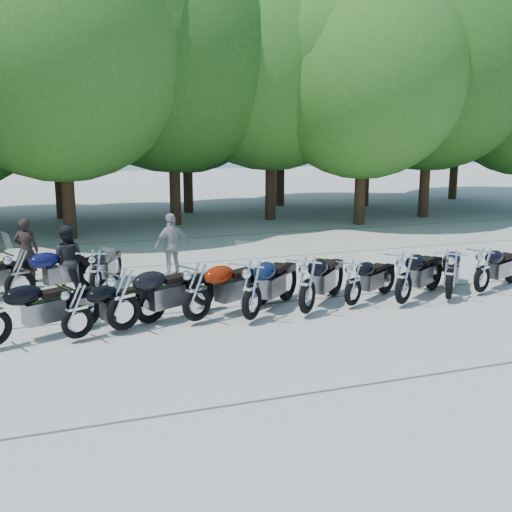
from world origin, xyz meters
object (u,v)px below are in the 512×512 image
object	(u,v)px
motorcycle_2	(123,297)
rider_1	(67,260)
motorcycle_11	(19,274)
motorcycle_12	(95,271)
motorcycle_7	(404,276)
motorcycle_9	(483,269)
motorcycle_4	(252,288)
rider_2	(172,246)
motorcycle_8	(450,273)
motorcycle_6	(353,281)
motorcycle_5	(307,283)
motorcycle_1	(77,309)
rider_3	(26,250)
motorcycle_3	(197,290)

from	to	relation	value
motorcycle_2	rider_1	world-z (taller)	rider_1
motorcycle_11	motorcycle_12	size ratio (longest dim) A/B	1.12
motorcycle_7	motorcycle_9	xyz separation A→B (m)	(2.25, 0.24, -0.05)
motorcycle_4	rider_2	distance (m)	4.28
motorcycle_7	rider_2	bearing A→B (deg)	11.06
motorcycle_8	rider_2	bearing A→B (deg)	1.82
motorcycle_6	motorcycle_12	world-z (taller)	motorcycle_12
motorcycle_5	motorcycle_6	distance (m)	1.20
motorcycle_1	motorcycle_12	world-z (taller)	motorcycle_12
motorcycle_12	motorcycle_1	bearing A→B (deg)	101.69
motorcycle_1	rider_2	distance (m)	4.92
motorcycle_2	motorcycle_6	bearing A→B (deg)	-115.14
motorcycle_11	rider_2	world-z (taller)	rider_2
motorcycle_8	rider_3	xyz separation A→B (m)	(-8.95, 4.90, 0.15)
motorcycle_11	motorcycle_12	distance (m)	1.62
motorcycle_1	motorcycle_7	xyz separation A→B (m)	(6.78, -0.01, 0.07)
motorcycle_3	motorcycle_7	xyz separation A→B (m)	(4.50, -0.28, -0.02)
motorcycle_9	rider_3	distance (m)	11.05
motorcycle_12	rider_1	bearing A→B (deg)	-14.19
motorcycle_11	rider_2	bearing A→B (deg)	-94.91
rider_2	rider_3	bearing A→B (deg)	-29.98
motorcycle_1	motorcycle_5	bearing A→B (deg)	-114.16
motorcycle_4	motorcycle_3	bearing A→B (deg)	29.45
motorcycle_4	motorcycle_7	world-z (taller)	motorcycle_4
motorcycle_6	rider_3	size ratio (longest dim) A/B	1.29
motorcycle_2	motorcycle_9	world-z (taller)	motorcycle_2
motorcycle_1	motorcycle_5	size ratio (longest dim) A/B	0.86
motorcycle_5	rider_2	xyz separation A→B (m)	(-1.98, 4.18, 0.13)
motorcycle_2	motorcycle_9	xyz separation A→B (m)	(8.18, 0.05, -0.08)
motorcycle_7	motorcycle_11	distance (m)	8.38
motorcycle_7	motorcycle_8	distance (m)	1.18
rider_1	rider_3	xyz separation A→B (m)	(-0.93, 1.49, -0.00)
motorcycle_12	rider_1	xyz separation A→B (m)	(-0.59, 0.43, 0.20)
motorcycle_2	motorcycle_12	size ratio (longest dim) A/B	1.15
motorcycle_9	rider_1	xyz separation A→B (m)	(-9.09, 3.16, 0.19)
motorcycle_4	motorcycle_8	bearing A→B (deg)	-135.87
motorcycle_2	motorcycle_7	bearing A→B (deg)	-117.93
motorcycle_3	motorcycle_11	distance (m)	4.26
motorcycle_5	motorcycle_12	bearing A→B (deg)	7.93
motorcycle_1	motorcycle_12	size ratio (longest dim) A/B	0.99
motorcycle_4	motorcycle_6	size ratio (longest dim) A/B	1.20
motorcycle_4	motorcycle_2	bearing A→B (deg)	40.14
motorcycle_5	rider_3	size ratio (longest dim) A/B	1.54
motorcycle_5	motorcycle_6	bearing A→B (deg)	-124.28
motorcycle_2	motorcycle_3	distance (m)	1.43
rider_2	motorcycle_11	bearing A→B (deg)	0.71
motorcycle_3	motorcycle_5	size ratio (longest dim) A/B	0.98
motorcycle_3	motorcycle_11	size ratio (longest dim) A/B	1.01
motorcycle_3	motorcycle_9	world-z (taller)	motorcycle_3
rider_1	motorcycle_8	bearing A→B (deg)	175.48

